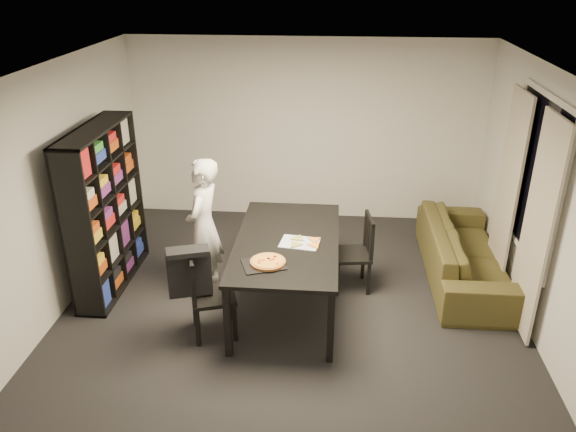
# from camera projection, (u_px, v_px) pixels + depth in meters

# --- Properties ---
(room) EXTENTS (5.01, 5.51, 2.61)m
(room) POSITION_uv_depth(u_px,v_px,m) (290.00, 210.00, 5.49)
(room) COLOR black
(room) RESTS_ON ground
(window_pane) EXTENTS (0.02, 1.40, 1.60)m
(window_pane) POSITION_uv_depth(u_px,v_px,m) (536.00, 177.00, 5.76)
(window_pane) COLOR black
(window_pane) RESTS_ON room
(window_frame) EXTENTS (0.03, 1.52, 1.72)m
(window_frame) POSITION_uv_depth(u_px,v_px,m) (535.00, 177.00, 5.76)
(window_frame) COLOR white
(window_frame) RESTS_ON room
(curtain_left) EXTENTS (0.03, 0.70, 2.25)m
(curtain_left) POSITION_uv_depth(u_px,v_px,m) (537.00, 229.00, 5.44)
(curtain_left) COLOR #BAB19F
(curtain_left) RESTS_ON room
(curtain_right) EXTENTS (0.03, 0.70, 2.25)m
(curtain_right) POSITION_uv_depth(u_px,v_px,m) (508.00, 189.00, 6.38)
(curtain_right) COLOR #BAB19F
(curtain_right) RESTS_ON room
(bookshelf) EXTENTS (0.35, 1.50, 1.90)m
(bookshelf) POSITION_uv_depth(u_px,v_px,m) (105.00, 210.00, 6.35)
(bookshelf) COLOR black
(bookshelf) RESTS_ON room
(dining_table) EXTENTS (1.09, 1.96, 0.82)m
(dining_table) POSITION_uv_depth(u_px,v_px,m) (287.00, 246.00, 5.99)
(dining_table) COLOR black
(dining_table) RESTS_ON room
(chair_left) EXTENTS (0.54, 0.54, 0.93)m
(chair_left) POSITION_uv_depth(u_px,v_px,m) (204.00, 290.00, 5.60)
(chair_left) COLOR black
(chair_left) RESTS_ON room
(chair_right) EXTENTS (0.48, 0.48, 0.91)m
(chair_right) POSITION_uv_depth(u_px,v_px,m) (359.00, 248.00, 6.44)
(chair_right) COLOR black
(chair_right) RESTS_ON room
(draped_jacket) EXTENTS (0.45, 0.30, 0.51)m
(draped_jacket) POSITION_uv_depth(u_px,v_px,m) (189.00, 270.00, 5.47)
(draped_jacket) COLOR black
(draped_jacket) RESTS_ON chair_left
(person) EXTENTS (0.45, 0.63, 1.60)m
(person) POSITION_uv_depth(u_px,v_px,m) (204.00, 227.00, 6.29)
(person) COLOR silver
(person) RESTS_ON room
(baking_tray) EXTENTS (0.49, 0.44, 0.01)m
(baking_tray) POSITION_uv_depth(u_px,v_px,m) (263.00, 264.00, 5.47)
(baking_tray) COLOR black
(baking_tray) RESTS_ON dining_table
(pepperoni_pizza) EXTENTS (0.35, 0.35, 0.03)m
(pepperoni_pizza) POSITION_uv_depth(u_px,v_px,m) (268.00, 262.00, 5.48)
(pepperoni_pizza) COLOR brown
(pepperoni_pizza) RESTS_ON dining_table
(kitchen_towel) EXTENTS (0.44, 0.35, 0.01)m
(kitchen_towel) POSITION_uv_depth(u_px,v_px,m) (300.00, 243.00, 5.89)
(kitchen_towel) COLOR white
(kitchen_towel) RESTS_ON dining_table
(pizza_slices) EXTENTS (0.39, 0.34, 0.01)m
(pizza_slices) POSITION_uv_depth(u_px,v_px,m) (305.00, 242.00, 5.88)
(pizza_slices) COLOR gold
(pizza_slices) RESTS_ON dining_table
(sofa) EXTENTS (0.87, 2.22, 0.65)m
(sofa) POSITION_uv_depth(u_px,v_px,m) (465.00, 253.00, 6.73)
(sofa) COLOR #3E3D19
(sofa) RESTS_ON room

